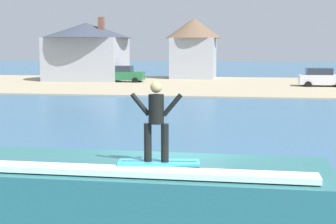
{
  "coord_description": "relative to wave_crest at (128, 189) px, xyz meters",
  "views": [
    {
      "loc": [
        1.82,
        -12.08,
        3.74
      ],
      "look_at": [
        -0.8,
        4.1,
        1.65
      ],
      "focal_mm": 53.66,
      "sensor_mm": 36.0,
      "label": 1
    }
  ],
  "objects": [
    {
      "name": "house_with_chimney",
      "position": [
        -15.6,
        44.41,
        3.07
      ],
      "size": [
        10.23,
        10.23,
        7.11
      ],
      "color": "#9EA3AD",
      "rests_on": "ground_plane"
    },
    {
      "name": "surfer",
      "position": [
        0.74,
        -0.49,
        1.7
      ],
      "size": [
        1.1,
        0.32,
        1.68
      ],
      "color": "black",
      "rests_on": "surfboard"
    },
    {
      "name": "car_far_shore",
      "position": [
        9.42,
        38.93,
        0.32
      ],
      "size": [
        4.3,
        2.3,
        1.86
      ],
      "color": "silver",
      "rests_on": "ground_plane"
    },
    {
      "name": "car_near_shore",
      "position": [
        -10.75,
        42.04,
        0.32
      ],
      "size": [
        4.24,
        2.07,
        1.86
      ],
      "color": "#23663D",
      "rests_on": "ground_plane"
    },
    {
      "name": "wave_crest",
      "position": [
        0.0,
        0.0,
        0.0
      ],
      "size": [
        8.89,
        2.95,
        1.33
      ],
      "color": "#2A6A6C",
      "rests_on": "ground_plane"
    },
    {
      "name": "shoreline_bank",
      "position": [
        0.8,
        40.06,
        -0.57
      ],
      "size": [
        120.0,
        25.66,
        0.11
      ],
      "color": "tan",
      "rests_on": "ground_plane"
    },
    {
      "name": "house_small_cottage",
      "position": [
        -4.07,
        50.05,
        3.45
      ],
      "size": [
        6.79,
        6.79,
        7.31
      ],
      "color": "#9EA3AD",
      "rests_on": "ground_plane"
    },
    {
      "name": "surfboard",
      "position": [
        0.79,
        -0.44,
        0.73
      ],
      "size": [
        1.75,
        0.72,
        0.06
      ],
      "color": "#33A5CC",
      "rests_on": "wave_crest"
    },
    {
      "name": "ground_plane",
      "position": [
        0.8,
        1.51,
        -0.63
      ],
      "size": [
        260.0,
        260.0,
        0.0
      ],
      "primitive_type": "plane",
      "color": "#346388"
    }
  ]
}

